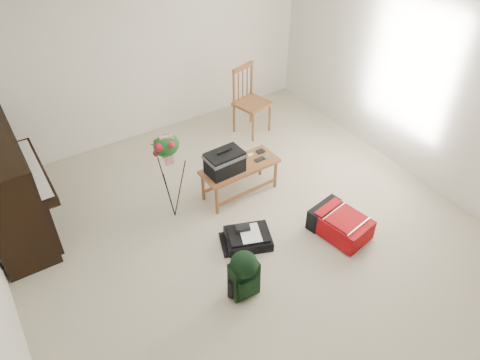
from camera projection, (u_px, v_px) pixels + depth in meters
floor at (253, 241)px, 5.36m from camera, size 5.00×5.50×0.01m
ceiling at (258, 28)px, 3.78m from camera, size 5.00×5.50×0.01m
wall_back at (143, 53)px, 6.37m from camera, size 5.00×0.04×2.50m
wall_right at (429, 88)px, 5.60m from camera, size 0.04×5.50×2.50m
piano at (7, 191)px, 5.13m from camera, size 0.71×1.50×1.25m
bench at (229, 163)px, 5.62m from camera, size 1.01×0.44×0.76m
dining_chair at (251, 101)px, 6.85m from camera, size 0.54×0.54×1.02m
red_suitcase at (338, 222)px, 5.39m from camera, size 0.55×0.72×0.28m
black_duffel at (248, 237)px, 5.30m from camera, size 0.61×0.55×0.21m
green_backpack at (244, 273)px, 4.60m from camera, size 0.29×0.28×0.57m
flower_stand at (170, 178)px, 5.32m from camera, size 0.46×0.46×1.21m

